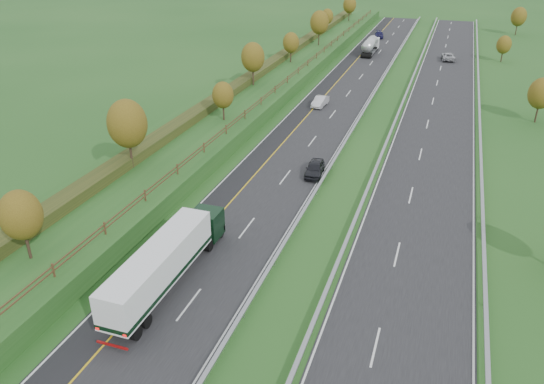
{
  "coord_description": "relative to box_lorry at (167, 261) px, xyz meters",
  "views": [
    {
      "loc": [
        17.45,
        -17.15,
        25.43
      ],
      "look_at": [
        2.45,
        26.86,
        2.2
      ],
      "focal_mm": 35.0,
      "sensor_mm": 36.0,
      "label": 1
    }
  ],
  "objects": [
    {
      "name": "ground",
      "position": [
        9.35,
        42.31,
        -2.33
      ],
      "size": [
        400.0,
        400.0,
        0.0
      ],
      "primitive_type": "plane",
      "color": "#204D1B",
      "rests_on": "ground"
    },
    {
      "name": "near_carriageway",
      "position": [
        1.35,
        47.31,
        -2.31
      ],
      "size": [
        10.5,
        200.0,
        0.04
      ],
      "primitive_type": "cube",
      "color": "black",
      "rests_on": "ground"
    },
    {
      "name": "far_carriageway",
      "position": [
        17.85,
        47.31,
        -2.31
      ],
      "size": [
        10.5,
        200.0,
        0.04
      ],
      "primitive_type": "cube",
      "color": "black",
      "rests_on": "ground"
    },
    {
      "name": "hard_shoulder",
      "position": [
        -2.4,
        47.31,
        -2.31
      ],
      "size": [
        3.0,
        200.0,
        0.04
      ],
      "primitive_type": "cube",
      "color": "black",
      "rests_on": "ground"
    },
    {
      "name": "lane_markings",
      "position": [
        7.75,
        47.19,
        -2.28
      ],
      "size": [
        26.75,
        200.0,
        0.01
      ],
      "color": "silver",
      "rests_on": "near_carriageway"
    },
    {
      "name": "embankment_left",
      "position": [
        -11.65,
        47.31,
        -1.33
      ],
      "size": [
        12.0,
        200.0,
        2.0
      ],
      "primitive_type": "cube",
      "color": "#204D1B",
      "rests_on": "ground"
    },
    {
      "name": "hedge_left",
      "position": [
        -13.65,
        47.31,
        0.22
      ],
      "size": [
        2.2,
        180.0,
        1.1
      ],
      "primitive_type": "cube",
      "color": "#273214",
      "rests_on": "embankment_left"
    },
    {
      "name": "fence_left",
      "position": [
        -7.15,
        46.9,
        0.4
      ],
      "size": [
        0.12,
        189.06,
        1.2
      ],
      "color": "#422B19",
      "rests_on": "embankment_left"
    },
    {
      "name": "median_barrier_near",
      "position": [
        7.05,
        47.31,
        -1.72
      ],
      "size": [
        0.32,
        200.0,
        0.71
      ],
      "color": "gray",
      "rests_on": "ground"
    },
    {
      "name": "median_barrier_far",
      "position": [
        12.15,
        47.31,
        -1.72
      ],
      "size": [
        0.32,
        200.0,
        0.71
      ],
      "color": "gray",
      "rests_on": "ground"
    },
    {
      "name": "outer_barrier_far",
      "position": [
        23.65,
        47.31,
        -1.71
      ],
      "size": [
        0.32,
        200.0,
        0.71
      ],
      "color": "gray",
      "rests_on": "ground"
    },
    {
      "name": "trees_left",
      "position": [
        -11.29,
        43.94,
        4.04
      ],
      "size": [
        6.64,
        164.3,
        7.66
      ],
      "color": "#2D2116",
      "rests_on": "embankment_left"
    },
    {
      "name": "trees_far",
      "position": [
        31.15,
        76.52,
        1.92
      ],
      "size": [
        8.45,
        118.6,
        7.12
      ],
      "color": "#2D2116",
      "rests_on": "ground"
    },
    {
      "name": "box_lorry",
      "position": [
        0.0,
        0.0,
        0.0
      ],
      "size": [
        2.58,
        16.28,
        4.06
      ],
      "color": "black",
      "rests_on": "near_carriageway"
    },
    {
      "name": "road_tanker",
      "position": [
        0.71,
        91.62,
        -0.47
      ],
      "size": [
        2.4,
        11.22,
        3.46
      ],
      "color": "silver",
      "rests_on": "near_carriageway"
    },
    {
      "name": "car_dark_near",
      "position": [
        5.6,
        24.03,
        -1.49
      ],
      "size": [
        2.32,
        4.85,
        1.6
      ],
      "primitive_type": "imported",
      "rotation": [
        0.0,
        0.0,
        0.09
      ],
      "color": "black",
      "rests_on": "near_carriageway"
    },
    {
      "name": "car_silver_mid",
      "position": [
        -0.25,
        49.77,
        -1.53
      ],
      "size": [
        1.97,
        4.75,
        1.53
      ],
      "primitive_type": "imported",
      "rotation": [
        0.0,
        0.0,
        -0.08
      ],
      "color": "silver",
      "rests_on": "near_carriageway"
    },
    {
      "name": "car_small_far",
      "position": [
        -0.25,
        111.53,
        -1.52
      ],
      "size": [
        2.85,
        5.54,
        1.54
      ],
      "primitive_type": "imported",
      "rotation": [
        0.0,
        0.0,
        0.14
      ],
      "color": "#14133C",
      "rests_on": "near_carriageway"
    },
    {
      "name": "car_oncoming",
      "position": [
        17.64,
        90.35,
        -1.51
      ],
      "size": [
        3.21,
        5.9,
        1.57
      ],
      "primitive_type": "imported",
      "rotation": [
        0.0,
        0.0,
        3.25
      ],
      "color": "#A6A7AB",
      "rests_on": "far_carriageway"
    }
  ]
}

